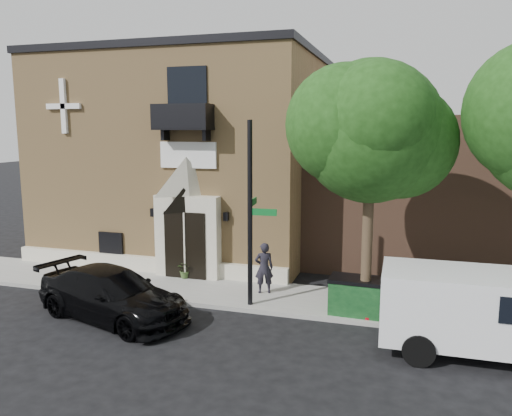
{
  "coord_description": "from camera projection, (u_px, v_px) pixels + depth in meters",
  "views": [
    {
      "loc": [
        7.07,
        -14.64,
        5.93
      ],
      "look_at": [
        2.01,
        2.0,
        3.13
      ],
      "focal_mm": 35.0,
      "sensor_mm": 36.0,
      "label": 1
    }
  ],
  "objects": [
    {
      "name": "ground",
      "position": [
        182.0,
        306.0,
        16.8
      ],
      "size": [
        120.0,
        120.0,
        0.0
      ],
      "primitive_type": "plane",
      "color": "black",
      "rests_on": "ground"
    },
    {
      "name": "sidewalk",
      "position": [
        225.0,
        293.0,
        17.92
      ],
      "size": [
        42.0,
        3.0,
        0.15
      ],
      "primitive_type": "cube",
      "color": "gray",
      "rests_on": "ground"
    },
    {
      "name": "church",
      "position": [
        194.0,
        154.0,
        24.44
      ],
      "size": [
        12.2,
        11.01,
        9.3
      ],
      "color": "tan",
      "rests_on": "ground"
    },
    {
      "name": "street_tree_left",
      "position": [
        372.0,
        130.0,
        14.46
      ],
      "size": [
        4.97,
        4.38,
        7.77
      ],
      "color": "#38281C",
      "rests_on": "sidewalk"
    },
    {
      "name": "black_sedan",
      "position": [
        112.0,
        294.0,
        15.59
      ],
      "size": [
        5.79,
        3.61,
        1.57
      ],
      "primitive_type": "imported",
      "rotation": [
        0.0,
        0.0,
        1.29
      ],
      "color": "black",
      "rests_on": "ground"
    },
    {
      "name": "cargo_van",
      "position": [
        499.0,
        312.0,
        12.81
      ],
      "size": [
        5.53,
        2.4,
        2.23
      ],
      "rotation": [
        0.0,
        0.0,
        0.01
      ],
      "color": "white",
      "rests_on": "ground"
    },
    {
      "name": "street_sign",
      "position": [
        251.0,
        214.0,
        16.05
      ],
      "size": [
        0.96,
        0.96,
        6.03
      ],
      "rotation": [
        0.0,
        0.0,
        0.06
      ],
      "color": "black",
      "rests_on": "sidewalk"
    },
    {
      "name": "fire_hydrant",
      "position": [
        368.0,
        307.0,
        15.24
      ],
      "size": [
        0.42,
        0.34,
        0.74
      ],
      "color": "#A10210",
      "rests_on": "sidewalk"
    },
    {
      "name": "dumpster",
      "position": [
        358.0,
        296.0,
        15.62
      ],
      "size": [
        1.8,
        1.06,
        1.15
      ],
      "rotation": [
        0.0,
        0.0,
        -0.04
      ],
      "color": "#0E3416",
      "rests_on": "sidewalk"
    },
    {
      "name": "planter",
      "position": [
        185.0,
        270.0,
        19.35
      ],
      "size": [
        0.73,
        0.68,
        0.66
      ],
      "primitive_type": "imported",
      "rotation": [
        0.0,
        0.0,
        -0.34
      ],
      "color": "#3D5928",
      "rests_on": "sidewalk"
    },
    {
      "name": "pedestrian_near",
      "position": [
        264.0,
        268.0,
        17.55
      ],
      "size": [
        0.78,
        0.65,
        1.81
      ],
      "primitive_type": "imported",
      "rotation": [
        0.0,
        0.0,
        3.53
      ],
      "color": "black",
      "rests_on": "sidewalk"
    }
  ]
}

